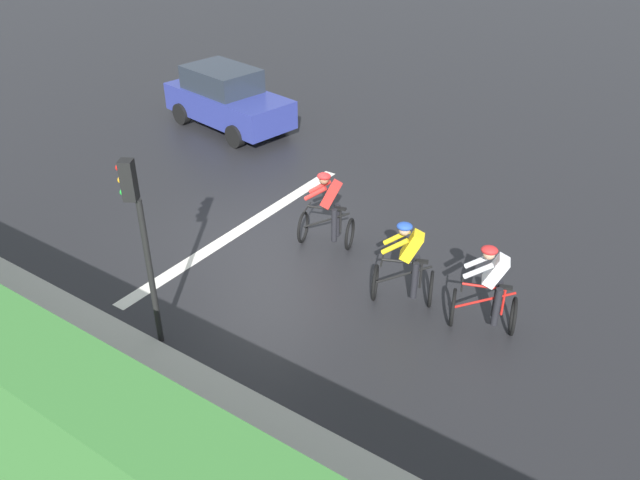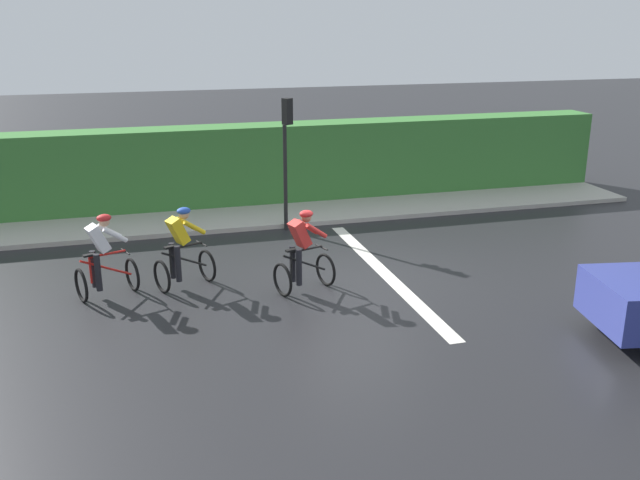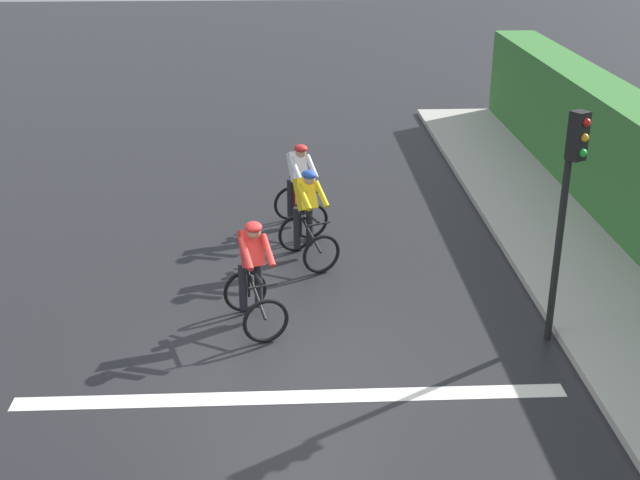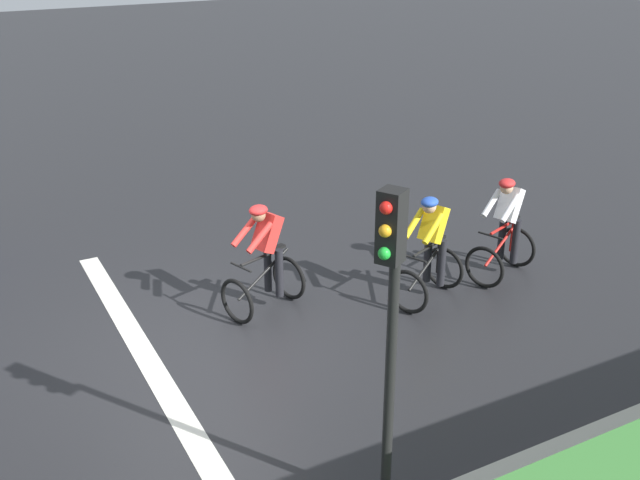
{
  "view_description": "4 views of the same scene",
  "coord_description": "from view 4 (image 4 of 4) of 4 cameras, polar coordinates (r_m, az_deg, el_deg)",
  "views": [
    {
      "loc": [
        9.22,
        7.84,
        7.22
      ],
      "look_at": [
        0.42,
        1.77,
        0.73
      ],
      "focal_mm": 36.46,
      "sensor_mm": 36.0,
      "label": 1
    },
    {
      "loc": [
        -13.19,
        4.5,
        5.26
      ],
      "look_at": [
        0.07,
        0.81,
        0.85
      ],
      "focal_mm": 39.4,
      "sensor_mm": 36.0,
      "label": 2
    },
    {
      "loc": [
        -0.06,
        -9.62,
        5.95
      ],
      "look_at": [
        0.49,
        2.03,
        1.04
      ],
      "focal_mm": 47.09,
      "sensor_mm": 36.0,
      "label": 3
    },
    {
      "loc": [
        8.46,
        -2.56,
        5.39
      ],
      "look_at": [
        -0.5,
        2.22,
        0.93
      ],
      "focal_mm": 42.25,
      "sensor_mm": 36.0,
      "label": 4
    }
  ],
  "objects": [
    {
      "name": "cyclist_second",
      "position": [
        11.18,
        8.31,
        -0.81
      ],
      "size": [
        1.05,
        1.26,
        1.66
      ],
      "color": "black",
      "rests_on": "ground"
    },
    {
      "name": "traffic_light_near_crossing",
      "position": [
        6.56,
        5.33,
        -5.29
      ],
      "size": [
        0.27,
        0.29,
        3.34
      ],
      "color": "black",
      "rests_on": "ground"
    },
    {
      "name": "ground_plane",
      "position": [
        10.36,
        -9.68,
        -8.04
      ],
      "size": [
        80.0,
        80.0,
        0.0
      ],
      "primitive_type": "plane",
      "color": "black"
    },
    {
      "name": "road_marking_stop_line",
      "position": [
        10.22,
        -12.95,
        -8.78
      ],
      "size": [
        7.0,
        0.3,
        0.01
      ],
      "primitive_type": "cube",
      "color": "silver",
      "rests_on": "ground"
    },
    {
      "name": "cyclist_lead",
      "position": [
        12.15,
        13.83,
        0.77
      ],
      "size": [
        1.01,
        1.25,
        1.66
      ],
      "color": "black",
      "rests_on": "ground"
    },
    {
      "name": "cyclist_mid",
      "position": [
        10.8,
        -4.2,
        -1.52
      ],
      "size": [
        0.99,
        1.24,
        1.66
      ],
      "color": "black",
      "rests_on": "ground"
    }
  ]
}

